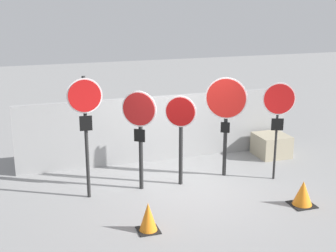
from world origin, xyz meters
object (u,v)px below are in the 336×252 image
Objects in this scene: traffic_cone_0 at (148,217)px; traffic_cone_1 at (303,193)px; stop_sign_3 at (226,108)px; stop_sign_4 at (278,107)px; stop_sign_1 at (140,123)px; storage_crate at (271,145)px; stop_sign_2 at (181,124)px; stop_sign_0 at (85,113)px.

traffic_cone_0 is 1.05× the size of traffic_cone_1.
stop_sign_3 is 1.03× the size of stop_sign_4.
stop_sign_1 is 0.97× the size of stop_sign_4.
storage_crate is (0.78, 1.48, -1.41)m from stop_sign_4.
traffic_cone_1 is (-0.16, -1.37, -1.44)m from stop_sign_4.
stop_sign_4 reaches higher than traffic_cone_0.
stop_sign_2 is 3.74× the size of traffic_cone_0.
stop_sign_3 reaches higher than traffic_cone_1.
stop_sign_2 is 3.93× the size of traffic_cone_1.
stop_sign_0 is at bearing 114.10° from traffic_cone_0.
storage_crate is (1.78, 0.93, -1.35)m from stop_sign_3.
stop_sign_1 is at bearing -168.13° from stop_sign_4.
stop_sign_2 is at bearing 5.28° from stop_sign_0.
stop_sign_2 is at bearing 138.39° from traffic_cone_1.
traffic_cone_0 is 0.65× the size of storage_crate.
stop_sign_1 is 0.94× the size of stop_sign_3.
stop_sign_2 is 1.17m from stop_sign_3.
stop_sign_3 is (3.16, 0.24, -0.18)m from stop_sign_0.
storage_crate is at bearing 16.63° from stop_sign_0.
stop_sign_4 is (1.00, -0.55, 0.06)m from stop_sign_3.
stop_sign_1 is 4.23× the size of traffic_cone_1.
stop_sign_3 is at bearing -152.47° from storage_crate.
traffic_cone_0 reaches higher than traffic_cone_1.
traffic_cone_1 is at bearing 1.16° from traffic_cone_0.
stop_sign_4 is 2.18m from storage_crate.
stop_sign_3 is at bearing 170.47° from stop_sign_4.
storage_crate is (3.81, 1.08, -1.20)m from stop_sign_1.
traffic_cone_1 is 0.61× the size of storage_crate.
stop_sign_2 is at bearing 33.49° from stop_sign_1.
traffic_cone_1 is 3.00m from storage_crate.
traffic_cone_0 is at bearing -62.61° from stop_sign_0.
stop_sign_3 is 1.14m from stop_sign_4.
stop_sign_3 is 2.42m from storage_crate.
stop_sign_0 reaches higher than stop_sign_3.
stop_sign_2 reaches higher than traffic_cone_0.
stop_sign_1 is 3.07m from stop_sign_4.
stop_sign_4 is at bearing 3.18° from stop_sign_3.
storage_crate reaches higher than traffic_cone_1.
stop_sign_0 is 4.95× the size of traffic_cone_1.
stop_sign_1 reaches higher than traffic_cone_1.
storage_crate is at bearing 81.64° from stop_sign_4.
stop_sign_4 is at bearing 27.44° from stop_sign_1.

